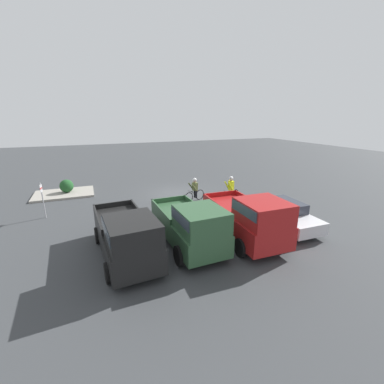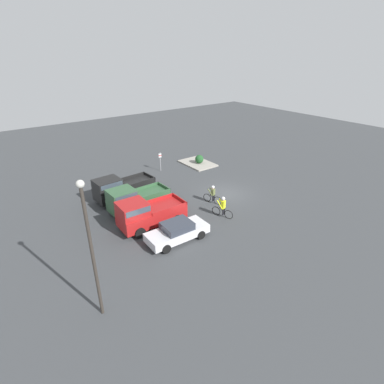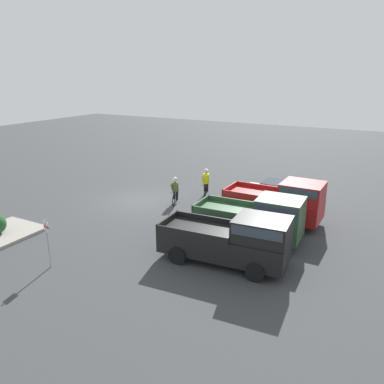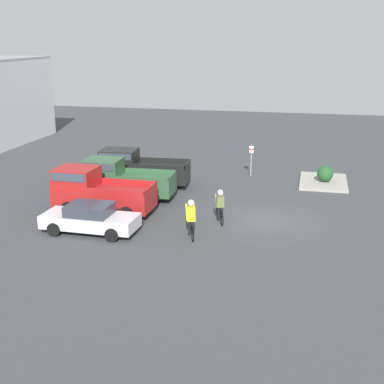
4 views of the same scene
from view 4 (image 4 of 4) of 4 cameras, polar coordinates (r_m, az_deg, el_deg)
ground_plane at (r=27.14m, az=7.88°, el=-3.07°), size 80.00×80.00×0.00m
sedan_0 at (r=25.59m, az=-10.81°, el=-2.76°), size 2.06×4.55×1.40m
pickup_truck_0 at (r=28.22m, az=-10.22°, el=0.15°), size 2.39×5.16×2.36m
pickup_truck_1 at (r=30.58m, az=-7.57°, el=1.44°), size 2.29×5.14×2.25m
pickup_truck_2 at (r=33.11m, az=-5.84°, el=2.61°), size 2.42×5.49×2.23m
cyclist_0 at (r=26.54m, az=3.02°, el=-1.41°), size 1.73×0.69×1.69m
cyclist_1 at (r=24.52m, az=-0.11°, el=-2.75°), size 1.81×0.72×1.81m
fire_lane_sign at (r=35.35m, az=6.33°, el=3.73°), size 0.07×0.30×2.13m
curb_island at (r=34.77m, az=13.83°, el=1.07°), size 4.22×2.91×0.15m
shrub at (r=34.41m, az=14.01°, el=1.88°), size 0.99×0.99×0.99m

